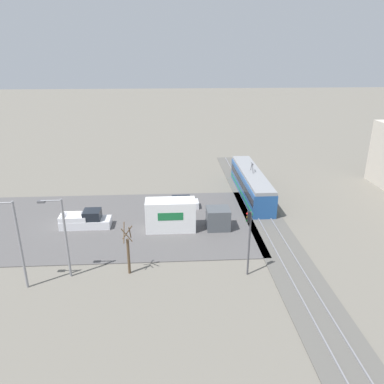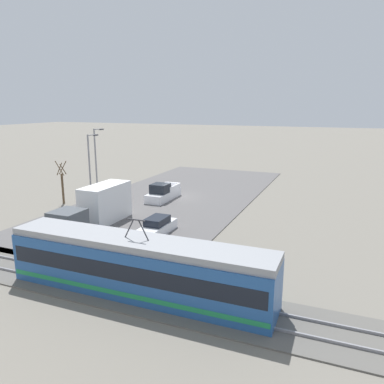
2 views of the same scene
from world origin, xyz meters
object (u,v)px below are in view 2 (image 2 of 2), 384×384
object	(u,v)px
sedan_car_0	(157,227)
street_lamp_near_crossing	(96,154)
light_rail_tram	(138,267)
street_lamp_mid_block	(90,159)
pickup_truck	(163,193)
street_tree	(62,184)
box_truck	(97,208)

from	to	relation	value
sedan_car_0	street_lamp_near_crossing	size ratio (longest dim) A/B	0.56
light_rail_tram	street_lamp_near_crossing	world-z (taller)	street_lamp_near_crossing
street_lamp_mid_block	light_rail_tram	bearing A→B (deg)	132.49
pickup_truck	sedan_car_0	xyz separation A→B (m)	(-4.81, 10.57, -0.15)
street_tree	street_lamp_near_crossing	distance (m)	8.89
street_tree	box_truck	bearing A→B (deg)	148.90
light_rail_tram	street_tree	size ratio (longest dim) A/B	3.32
box_truck	light_rail_tram	bearing A→B (deg)	135.54
box_truck	street_tree	size ratio (longest dim) A/B	1.91
street_lamp_near_crossing	street_lamp_mid_block	world-z (taller)	street_lamp_near_crossing
sedan_car_0	street_tree	xyz separation A→B (m)	(14.25, -5.04, 1.50)
light_rail_tram	street_lamp_mid_block	size ratio (longest dim) A/B	2.19
light_rail_tram	street_lamp_near_crossing	distance (m)	30.34
pickup_truck	sedan_car_0	distance (m)	11.61
street_lamp_near_crossing	sedan_car_0	bearing A→B (deg)	139.61
street_lamp_near_crossing	street_lamp_mid_block	size ratio (longest dim) A/B	1.07
pickup_truck	sedan_car_0	size ratio (longest dim) A/B	1.26
street_lamp_mid_block	street_lamp_near_crossing	bearing A→B (deg)	-65.74
sedan_car_0	street_lamp_near_crossing	bearing A→B (deg)	-40.39
street_lamp_mid_block	sedan_car_0	bearing A→B (deg)	144.43
sedan_car_0	street_lamp_mid_block	xyz separation A→B (m)	(14.41, -10.31, 3.56)
light_rail_tram	sedan_car_0	size ratio (longest dim) A/B	3.66
box_truck	street_tree	world-z (taller)	street_tree
light_rail_tram	sedan_car_0	distance (m)	10.27
pickup_truck	street_lamp_near_crossing	size ratio (longest dim) A/B	0.71
street_lamp_near_crossing	street_lamp_mid_block	distance (m)	3.49
box_truck	street_lamp_mid_block	world-z (taller)	street_lamp_mid_block
street_lamp_mid_block	pickup_truck	bearing A→B (deg)	-178.44
pickup_truck	street_lamp_mid_block	world-z (taller)	street_lamp_mid_block
light_rail_tram	box_truck	distance (m)	13.72
pickup_truck	street_lamp_mid_block	size ratio (longest dim) A/B	0.76
box_truck	sedan_car_0	bearing A→B (deg)	179.15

